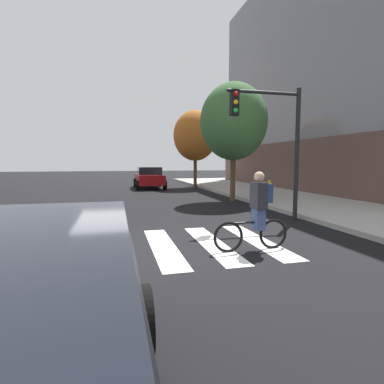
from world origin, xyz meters
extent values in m
plane|color=black|center=(0.00, 0.00, 0.00)|extent=(120.00, 120.00, 0.00)
cube|color=silver|center=(-1.73, 0.00, 0.01)|extent=(0.55, 3.35, 0.01)
cube|color=silver|center=(-0.60, 0.00, 0.01)|extent=(0.55, 3.35, 0.01)
cube|color=silver|center=(0.54, 0.00, 0.01)|extent=(0.55, 3.35, 0.01)
cube|color=silver|center=(1.68, 0.00, 0.01)|extent=(0.55, 3.35, 0.01)
cube|color=silver|center=(2.82, 0.00, 0.01)|extent=(0.55, 3.35, 0.01)
cylinder|color=black|center=(-0.26, -3.68, 0.34)|extent=(0.24, 0.68, 0.68)
cube|color=maroon|center=(1.92, 15.55, 0.67)|extent=(1.82, 4.45, 0.67)
cube|color=black|center=(1.92, 15.41, 1.27)|extent=(1.61, 2.13, 0.53)
cylinder|color=black|center=(1.00, 16.98, 0.33)|extent=(0.24, 0.66, 0.66)
cylinder|color=black|center=(2.86, 16.96, 0.33)|extent=(0.24, 0.66, 0.66)
cylinder|color=black|center=(0.98, 14.14, 0.33)|extent=(0.24, 0.66, 0.66)
cylinder|color=black|center=(2.84, 14.13, 0.33)|extent=(0.24, 0.66, 0.66)
torus|color=black|center=(2.85, -0.71, 0.33)|extent=(0.66, 0.08, 0.66)
torus|color=black|center=(1.80, -0.74, 0.33)|extent=(0.66, 0.08, 0.66)
cylinder|color=black|center=(2.32, -0.72, 0.61)|extent=(0.89, 0.08, 0.05)
cylinder|color=black|center=(2.48, -0.72, 0.68)|extent=(0.04, 0.04, 0.45)
cube|color=#384772|center=(2.48, -0.72, 0.73)|extent=(0.21, 0.29, 0.56)
cube|color=#26262D|center=(2.48, -0.72, 1.18)|extent=(0.25, 0.37, 0.56)
sphere|color=tan|center=(2.48, -0.72, 1.58)|extent=(0.22, 0.22, 0.22)
cube|color=navy|center=(2.66, -0.71, 1.23)|extent=(0.17, 0.28, 0.40)
cylinder|color=black|center=(5.20, 2.10, 2.10)|extent=(0.14, 0.14, 4.20)
cylinder|color=black|center=(4.00, 2.10, 4.00)|extent=(2.40, 0.10, 0.10)
cube|color=black|center=(3.04, 2.10, 3.65)|extent=(0.24, 0.20, 0.76)
sphere|color=red|center=(3.04, 1.99, 3.89)|extent=(0.14, 0.14, 0.14)
sphere|color=gold|center=(3.04, 1.99, 3.65)|extent=(0.14, 0.14, 0.14)
sphere|color=green|center=(3.04, 1.99, 3.41)|extent=(0.14, 0.14, 0.14)
cylinder|color=gold|center=(7.57, 8.18, 0.47)|extent=(0.22, 0.22, 0.65)
sphere|color=gold|center=(7.57, 8.18, 0.84)|extent=(0.18, 0.18, 0.18)
cylinder|color=gold|center=(7.73, 8.18, 0.51)|extent=(0.12, 0.09, 0.09)
cylinder|color=#4C3823|center=(4.97, 6.98, 1.26)|extent=(0.24, 0.24, 2.52)
ellipsoid|color=#386033|center=(4.97, 6.98, 3.78)|extent=(3.14, 3.14, 3.61)
cylinder|color=#4C3823|center=(5.21, 14.91, 1.27)|extent=(0.24, 0.24, 2.53)
ellipsoid|color=#A5591E|center=(5.21, 14.91, 3.79)|extent=(3.15, 3.15, 3.63)
camera|label=1|loc=(-0.46, -6.56, 1.89)|focal=28.41mm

